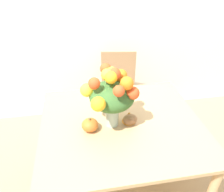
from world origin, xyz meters
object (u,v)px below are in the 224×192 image
object	(u,v)px
pumpkin	(90,125)
turkey_figurine	(129,118)
flower_vase	(112,95)
dining_chair_near_window	(119,91)

from	to	relation	value
pumpkin	turkey_figurine	world-z (taller)	pumpkin
flower_vase	dining_chair_near_window	distance (m)	1.06
flower_vase	turkey_figurine	xyz separation A→B (m)	(0.14, 0.00, -0.22)
pumpkin	turkey_figurine	distance (m)	0.30
flower_vase	pumpkin	world-z (taller)	flower_vase
flower_vase	pumpkin	distance (m)	0.28
pumpkin	dining_chair_near_window	xyz separation A→B (m)	(0.40, 0.92, -0.32)
pumpkin	flower_vase	bearing A→B (deg)	11.84
turkey_figurine	pumpkin	bearing A→B (deg)	-173.04
pumpkin	turkey_figurine	xyz separation A→B (m)	(0.30, 0.04, -0.00)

